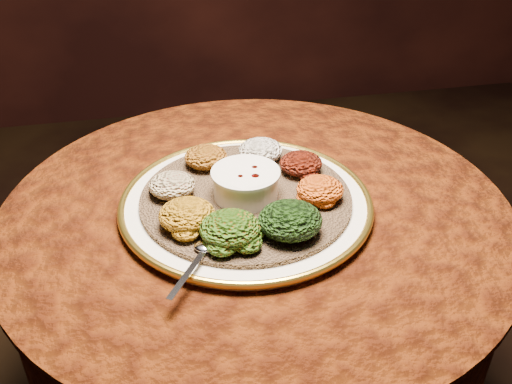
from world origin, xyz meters
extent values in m
cylinder|color=black|center=(0.00, 0.00, 0.34)|extent=(0.12, 0.12, 0.68)
cylinder|color=black|center=(0.00, 0.00, 0.70)|extent=(0.80, 0.80, 0.04)
cylinder|color=#451A05|center=(0.00, 0.00, 0.56)|extent=(0.93, 0.93, 0.34)
cylinder|color=#451A05|center=(0.00, 0.00, 0.73)|extent=(0.96, 0.96, 0.01)
cylinder|color=white|center=(-0.02, -0.01, 0.74)|extent=(0.54, 0.54, 0.02)
torus|color=gold|center=(-0.02, -0.01, 0.75)|extent=(0.47, 0.47, 0.01)
cylinder|color=brown|center=(-0.02, -0.01, 0.76)|extent=(0.52, 0.52, 0.01)
cylinder|color=silver|center=(-0.02, -0.01, 0.79)|extent=(0.12, 0.12, 0.05)
cylinder|color=silver|center=(-0.02, -0.01, 0.81)|extent=(0.13, 0.13, 0.01)
cylinder|color=#530405|center=(-0.02, -0.01, 0.80)|extent=(0.10, 0.10, 0.01)
ellipsoid|color=silver|center=(-0.11, -0.15, 0.77)|extent=(0.05, 0.03, 0.01)
cube|color=silver|center=(-0.15, -0.21, 0.77)|extent=(0.08, 0.11, 0.00)
ellipsoid|color=white|center=(0.03, 0.11, 0.78)|extent=(0.09, 0.08, 0.04)
ellipsoid|color=black|center=(0.10, 0.05, 0.78)|extent=(0.08, 0.08, 0.04)
ellipsoid|color=#C36710|center=(0.11, -0.05, 0.78)|extent=(0.09, 0.08, 0.04)
ellipsoid|color=black|center=(0.03, -0.13, 0.79)|extent=(0.11, 0.10, 0.05)
ellipsoid|color=#A5370A|center=(-0.07, -0.13, 0.79)|extent=(0.10, 0.10, 0.05)
ellipsoid|color=#BC7910|center=(-0.14, -0.08, 0.79)|extent=(0.10, 0.09, 0.05)
ellipsoid|color=maroon|center=(-0.15, 0.02, 0.78)|extent=(0.09, 0.08, 0.04)
ellipsoid|color=brown|center=(-0.08, 0.11, 0.78)|extent=(0.08, 0.08, 0.04)
camera|label=1|loc=(-0.18, -0.87, 1.34)|focal=40.00mm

